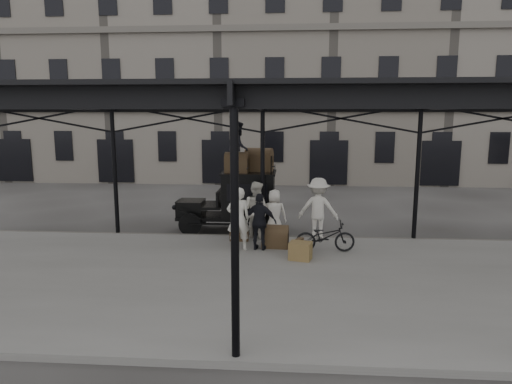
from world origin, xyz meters
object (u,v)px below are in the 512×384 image
at_px(steamer_trunk_roof_near, 237,164).
at_px(steamer_trunk_platform, 275,238).
at_px(porter_left, 238,219).
at_px(porter_official, 260,222).
at_px(taxi, 240,199).
at_px(bicycle, 325,236).

xyz_separation_m(steamer_trunk_roof_near, steamer_trunk_platform, (1.42, -2.14, -2.03)).
bearing_deg(steamer_trunk_roof_near, steamer_trunk_platform, -52.92).
bearing_deg(porter_left, porter_official, 174.56).
distance_m(taxi, porter_left, 2.77).
xyz_separation_m(porter_left, steamer_trunk_platform, (1.09, 0.37, -0.67)).
bearing_deg(bicycle, taxi, 41.56).
bearing_deg(bicycle, steamer_trunk_roof_near, 45.08).
height_order(bicycle, steamer_trunk_roof_near, steamer_trunk_roof_near).
bearing_deg(porter_left, steamer_trunk_platform, -175.01).
distance_m(porter_official, steamer_trunk_roof_near, 2.99).
relative_size(taxi, steamer_trunk_roof_near, 4.50).
distance_m(porter_left, bicycle, 2.63).
bearing_deg(steamer_trunk_roof_near, porter_official, -64.68).
relative_size(taxi, porter_left, 1.90).
bearing_deg(porter_official, steamer_trunk_roof_near, -58.76).
bearing_deg(bicycle, porter_official, 83.56).
bearing_deg(porter_official, bicycle, -172.60).
xyz_separation_m(porter_left, bicycle, (2.58, 0.03, -0.50)).
height_order(bicycle, steamer_trunk_platform, bicycle).
bearing_deg(porter_left, taxi, -98.93).
height_order(porter_left, bicycle, porter_left).
relative_size(porter_left, steamer_trunk_roof_near, 2.37).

